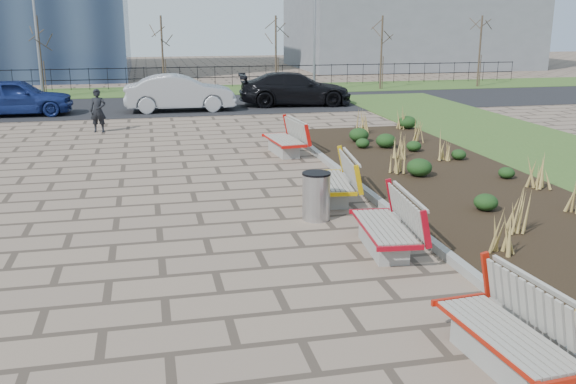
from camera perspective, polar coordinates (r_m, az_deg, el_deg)
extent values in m
plane|color=#786453|center=(9.02, -5.32, -11.06)|extent=(120.00, 120.00, 0.00)
cube|color=black|center=(15.39, 15.88, -0.12)|extent=(4.50, 18.00, 0.10)
cube|color=gray|center=(14.44, 7.70, -0.56)|extent=(0.16, 18.00, 0.15)
cube|color=#33511E|center=(36.26, -10.99, 8.79)|extent=(80.00, 5.00, 0.04)
cube|color=black|center=(30.31, -10.64, 7.54)|extent=(80.00, 7.00, 0.02)
cylinder|color=#B2B2B7|center=(12.96, 2.52, -0.42)|extent=(0.56, 0.56, 0.96)
imported|color=black|center=(23.87, -16.53, 6.95)|extent=(0.61, 0.45, 1.53)
imported|color=navy|center=(29.00, -23.05, 7.78)|extent=(4.48, 1.81, 1.53)
imported|color=#97999E|center=(28.46, -9.58, 8.69)|extent=(4.74, 1.72, 1.56)
imported|color=black|center=(29.91, 0.63, 9.16)|extent=(5.35, 2.61, 1.50)
cube|color=slate|center=(54.24, 10.72, 16.17)|extent=(18.00, 12.00, 10.00)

